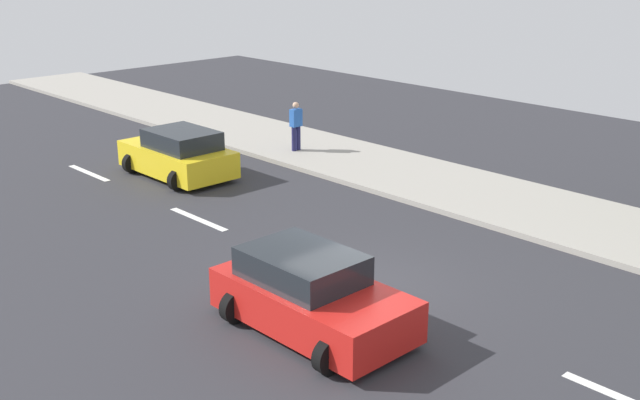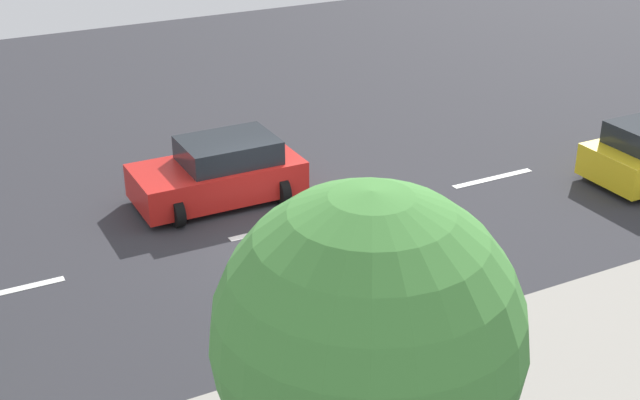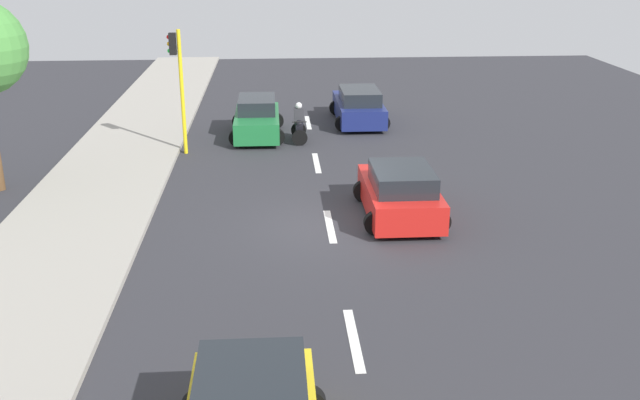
% 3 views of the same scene
% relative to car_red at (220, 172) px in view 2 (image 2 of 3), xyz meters
% --- Properties ---
extents(ground_plane, '(40.00, 60.00, 0.10)m').
position_rel_car_red_xyz_m(ground_plane, '(2.03, 0.59, -0.76)').
color(ground_plane, '#2D2D33').
extents(lane_stripe_north, '(0.20, 2.40, 0.01)m').
position_rel_car_red_xyz_m(lane_stripe_north, '(2.03, -5.41, -0.71)').
color(lane_stripe_north, white).
rests_on(lane_stripe_north, ground).
extents(lane_stripe_mid, '(0.20, 2.40, 0.01)m').
position_rel_car_red_xyz_m(lane_stripe_mid, '(2.03, 0.59, -0.71)').
color(lane_stripe_mid, white).
rests_on(lane_stripe_mid, ground).
extents(lane_stripe_south, '(0.20, 2.40, 0.01)m').
position_rel_car_red_xyz_m(lane_stripe_south, '(2.03, 6.59, -0.71)').
color(lane_stripe_south, white).
rests_on(lane_stripe_south, ground).
extents(car_red, '(2.35, 3.95, 1.52)m').
position_rel_car_red_xyz_m(car_red, '(0.00, 0.00, 0.00)').
color(car_red, red).
rests_on(car_red, ground).
extents(street_tree_north, '(2.88, 2.88, 5.89)m').
position_rel_car_red_xyz_m(street_tree_north, '(12.23, -3.19, 3.69)').
color(street_tree_north, brown).
rests_on(street_tree_north, ground).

